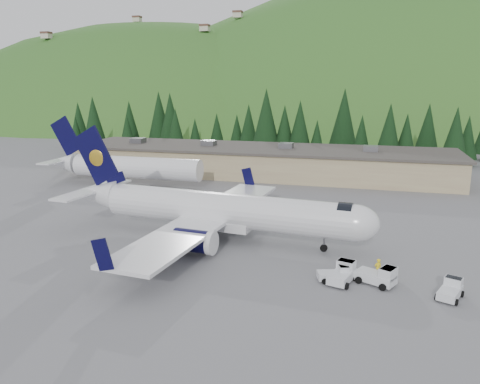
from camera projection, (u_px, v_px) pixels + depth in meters
name	position (u px, v px, depth m)	size (l,w,h in m)	color
ground	(226.00, 239.00, 51.42)	(600.00, 600.00, 0.00)	slate
airliner	(216.00, 210.00, 51.07)	(36.11, 33.92, 11.97)	white
second_airliner	(121.00, 166.00, 77.77)	(27.50, 11.00, 10.05)	white
baggage_tug_a	(336.00, 274.00, 40.49)	(2.91, 2.20, 1.41)	silver
baggage_tug_b	(379.00, 276.00, 39.60)	(3.65, 3.01, 1.74)	silver
baggage_tug_c	(451.00, 290.00, 37.29)	(2.45, 3.09, 1.48)	silver
terminal_building	(259.00, 160.00, 87.82)	(71.00, 17.00, 6.10)	tan
baggage_tug_d	(343.00, 273.00, 40.28)	(2.61, 3.48, 1.68)	silver
ramp_worker	(378.00, 268.00, 40.94)	(0.66, 0.43, 1.81)	yellow
tree_line	(283.00, 125.00, 107.59)	(112.38, 17.33, 14.52)	black
hills	(435.00, 273.00, 251.17)	(614.00, 330.00, 300.00)	#256320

